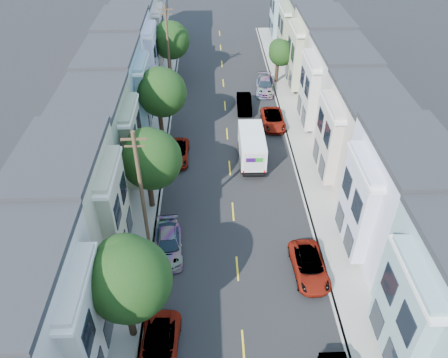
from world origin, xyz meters
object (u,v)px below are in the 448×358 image
tree_c (150,160)px  parked_left_b (159,348)px  tree_far_r (281,53)px  parked_right_d (265,86)px  utility_pole_near (142,196)px  fedex_truck (252,146)px  utility_pole_far (168,50)px  lead_sedan (244,103)px  tree_b (128,280)px  parked_right_b (309,266)px  parked_right_c (273,120)px  parked_left_c (168,244)px  tree_d (161,93)px  parked_left_d (177,153)px  tree_e (170,41)px

tree_c → parked_left_b: (1.40, -13.17, -4.02)m
tree_far_r → parked_right_d: 4.34m
tree_c → tree_far_r: 26.63m
utility_pole_near → fedex_truck: 14.48m
utility_pole_far → lead_sedan: bearing=-30.0°
tree_b → parked_right_b: tree_b is taller
lead_sedan → parked_right_c: bearing=-50.9°
parked_right_d → parked_right_c: bearing=-84.4°
tree_b → parked_right_b: (11.20, 4.41, -4.41)m
parked_right_d → parked_right_b: bearing=-84.4°
tree_c → parked_right_d: size_ratio=1.46×
tree_b → utility_pole_near: size_ratio=0.74×
utility_pole_far → parked_left_c: utility_pole_far is taller
fedex_truck → parked_right_c: size_ratio=1.21×
tree_d → tree_far_r: bearing=43.5°
utility_pole_far → tree_c: bearing=-90.0°
utility_pole_far → parked_right_c: bearing=-37.0°
parked_left_b → parked_left_d: bearing=92.7°
parked_left_d → parked_right_b: bearing=-55.4°
fedex_truck → tree_far_r: bearing=74.4°
parked_left_c → parked_right_d: parked_right_d is taller
parked_right_b → parked_right_c: 20.09m
utility_pole_near → parked_left_c: 4.67m
parked_left_d → tree_c: bearing=-101.7°
tree_c → lead_sedan: tree_c is taller
tree_b → parked_left_b: bearing=-44.1°
utility_pole_far → parked_left_b: bearing=-87.7°
utility_pole_far → parked_left_c: size_ratio=2.15×
tree_b → parked_right_c: tree_b is taller
fedex_truck → parked_right_b: fedex_truck is taller
tree_far_r → parked_left_c: bearing=-112.8°
tree_d → tree_e: (-0.00, 13.57, 0.10)m
fedex_truck → parked_right_d: (2.82, 14.36, -0.85)m
utility_pole_near → parked_right_d: (11.20, 25.62, -4.43)m
tree_b → fedex_truck: tree_b is taller
lead_sedan → parked_left_b: 30.27m
parked_left_b → parked_left_c: 8.18m
tree_b → tree_d: (0.00, 22.41, -0.07)m
tree_d → tree_e: bearing=90.0°
tree_d → parked_left_d: bearing=-69.9°
fedex_truck → parked_left_b: 20.79m
parked_right_b → utility_pole_far: bearing=109.1°
tree_c → utility_pole_near: 4.89m
parked_left_d → parked_right_b: (9.80, -14.17, 0.00)m
tree_d → parked_left_d: (1.40, -3.83, -4.34)m
parked_right_d → parked_left_d: bearing=-119.5°
tree_d → lead_sedan: 11.01m
fedex_truck → lead_sedan: bearing=90.3°
tree_c → utility_pole_far: bearing=90.0°
parked_right_b → parked_right_c: bearing=87.6°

